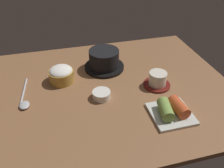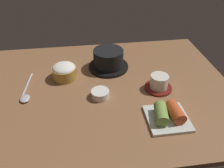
# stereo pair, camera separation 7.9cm
# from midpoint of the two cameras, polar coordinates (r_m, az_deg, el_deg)

# --- Properties ---
(dining_table) EXTENTS (1.00, 0.76, 0.02)m
(dining_table) POSITION_cam_midpoint_polar(r_m,az_deg,el_deg) (0.90, -4.07, -1.59)
(dining_table) COLOR brown
(dining_table) RESTS_ON ground
(stone_pot) EXTENTS (0.18, 0.18, 0.09)m
(stone_pot) POSITION_cam_midpoint_polar(r_m,az_deg,el_deg) (1.00, -4.29, 6.01)
(stone_pot) COLOR black
(stone_pot) RESTS_ON dining_table
(rice_bowl) EXTENTS (0.10, 0.10, 0.07)m
(rice_bowl) POSITION_cam_midpoint_polar(r_m,az_deg,el_deg) (0.95, -15.02, 2.33)
(rice_bowl) COLOR #B78C38
(rice_bowl) RESTS_ON dining_table
(tea_cup_with_saucer) EXTENTS (0.11, 0.11, 0.06)m
(tea_cup_with_saucer) POSITION_cam_midpoint_polar(r_m,az_deg,el_deg) (0.90, 8.88, 0.94)
(tea_cup_with_saucer) COLOR maroon
(tea_cup_with_saucer) RESTS_ON dining_table
(banchan_cup_center) EXTENTS (0.07, 0.07, 0.03)m
(banchan_cup_center) POSITION_cam_midpoint_polar(r_m,az_deg,el_deg) (0.84, -5.37, -2.73)
(banchan_cup_center) COLOR white
(banchan_cup_center) RESTS_ON dining_table
(kimchi_plate) EXTENTS (0.14, 0.14, 0.05)m
(kimchi_plate) POSITION_cam_midpoint_polar(r_m,az_deg,el_deg) (0.78, 11.96, -6.62)
(kimchi_plate) COLOR silver
(kimchi_plate) RESTS_ON dining_table
(spoon) EXTENTS (0.04, 0.19, 0.01)m
(spoon) POSITION_cam_midpoint_polar(r_m,az_deg,el_deg) (0.90, -23.60, -3.87)
(spoon) COLOR #B7B7BC
(spoon) RESTS_ON dining_table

